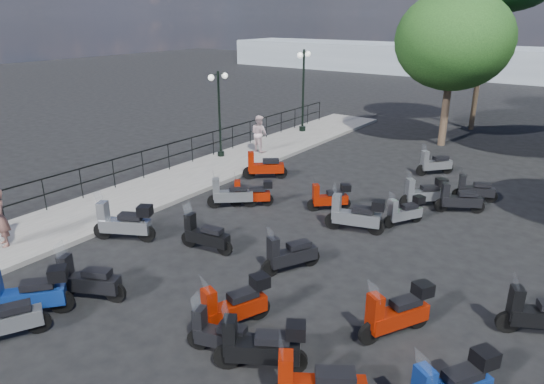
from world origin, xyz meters
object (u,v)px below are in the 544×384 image
Objects in this scene: scooter_1 at (2,322)px; scooter_15 at (330,198)px; scooter_20 at (261,347)px; scooter_27 at (539,315)px; broadleaf_tree at (454,41)px; scooter_5 at (264,167)px; lamp_post_1 at (219,109)px; scooter_23 at (474,190)px; scooter_7 at (87,281)px; scooter_21 at (397,313)px; scooter_22 at (405,212)px; scooter_10 at (356,215)px; scooter_2 at (124,223)px; scooter_17 at (424,193)px; pedestrian_far at (259,134)px; scooter_3 at (205,236)px; lamp_post_2 at (303,85)px; woman at (0,218)px; scooter_8 at (234,306)px; scooter_16 at (459,200)px; scooter_4 at (231,195)px; scooter_13 at (221,336)px; scooter_14 at (290,255)px; scooter_0 at (28,294)px; scooter_11 at (434,164)px; scooter_9 at (252,194)px.

scooter_1 is 1.30× the size of scooter_15.
scooter_27 is (3.98, 4.17, -0.06)m from scooter_20.
broadleaf_tree is (-6.45, 14.35, 4.59)m from scooter_27.
lamp_post_1 is at bearing 31.85° from scooter_5.
scooter_23 is (5.66, 13.67, -0.05)m from scooter_1.
scooter_21 is (6.32, 2.86, 0.05)m from scooter_7.
scooter_10 is at bearing 83.25° from scooter_22.
scooter_22 is at bearing -74.42° from scooter_2.
scooter_22 is (0.04, -1.87, -0.05)m from scooter_17.
scooter_3 is (4.71, -8.78, -0.55)m from pedestrian_far.
lamp_post_1 is 2.89× the size of scooter_17.
scooter_17 is at bearing -38.53° from scooter_3.
scooter_21 is (11.14, -14.09, -2.10)m from lamp_post_2.
scooter_2 is at bearing 60.28° from woman.
broadleaf_tree is (-1.23, 17.79, 4.53)m from scooter_8.
scooter_16 is (4.96, 6.95, -0.01)m from scooter_3.
broadleaf_tree is (-1.13, 11.97, 4.51)m from scooter_10.
scooter_8 is 10.82m from scooter_23.
scooter_5 reaches higher than scooter_27.
scooter_5 is 1.22× the size of scooter_15.
scooter_15 is 0.76× the size of scooter_27.
broadleaf_tree reaches higher than scooter_22.
scooter_4 is at bearing 3.82° from scooter_21.
broadleaf_tree is (4.07, 16.41, 4.50)m from scooter_2.
scooter_13 is at bearing 115.59° from scooter_22.
pedestrian_far reaches higher than scooter_13.
scooter_4 is 4.75m from scooter_14.
scooter_0 is 1.24m from scooter_7.
scooter_11 is 5.65m from scooter_22.
scooter_15 is at bearing 66.95° from woman.
scooter_8 is 1.44m from scooter_20.
scooter_7 is (0.05, 1.94, 0.01)m from scooter_1.
scooter_16 is at bearing -35.11° from scooter_20.
scooter_0 is at bearing 59.62° from scooter_21.
scooter_10 is at bearing -126.52° from scooter_9.
scooter_3 is at bearing 106.37° from scooter_17.
scooter_4 is at bearing 157.08° from scooter_5.
lamp_post_2 is 2.95× the size of scooter_16.
scooter_10 is 1.19× the size of scooter_13.
scooter_20 is (8.90, -11.77, -0.48)m from pedestrian_far.
scooter_7 is 1.08× the size of scooter_13.
scooter_7 is at bearing 92.02° from scooter_22.
pedestrian_far reaches higher than scooter_15.
scooter_11 is (8.31, -3.05, -2.17)m from lamp_post_2.
scooter_27 is (10.52, 2.07, -0.09)m from scooter_2.
scooter_1 is at bearing 65.87° from scooter_21.
scooter_3 is at bearing 81.63° from scooter_22.
scooter_2 is at bearing 41.68° from scooter_14.
scooter_23 is 9.20m from broadleaf_tree.
scooter_13 is 0.91m from scooter_20.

